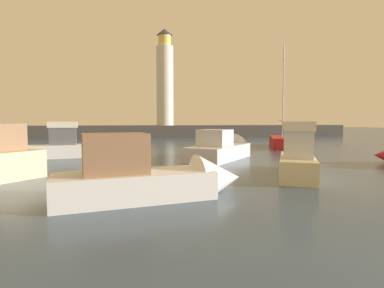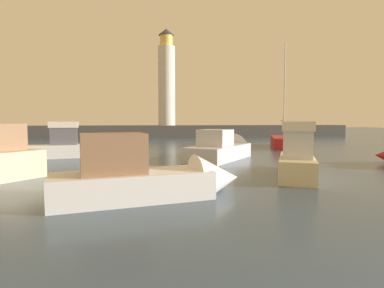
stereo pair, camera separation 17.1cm
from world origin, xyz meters
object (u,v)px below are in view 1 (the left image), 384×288
Objects in this scene: motorboat_5 at (45,147)px; motorboat_4 at (159,177)px; motorboat_2 at (297,158)px; motorboat_1 at (227,149)px; lighthouse at (165,80)px; sailboat_moored at (281,142)px.

motorboat_4 is at bearing -61.71° from motorboat_5.
motorboat_1 is at bearing 98.19° from motorboat_2.
lighthouse reaches higher than motorboat_2.
motorboat_1 is 1.11× the size of motorboat_4.
motorboat_2 is at bearing -35.12° from motorboat_5.
motorboat_5 is (-15.72, 11.06, -0.04)m from motorboat_2.
motorboat_5 is (-12.90, -31.71, -9.72)m from lighthouse.
motorboat_2 reaches higher than motorboat_4.
sailboat_moored is at bearing 65.52° from motorboat_2.
sailboat_moored is (9.13, 8.40, -0.09)m from motorboat_1.
motorboat_2 is 0.86× the size of motorboat_4.
sailboat_moored reaches higher than motorboat_5.
motorboat_5 is at bearing 144.88° from motorboat_2.
motorboat_4 is (-6.58, -12.41, 0.07)m from motorboat_1.
motorboat_1 is 0.74× the size of sailboat_moored.
motorboat_2 is (2.82, -42.77, -9.68)m from lighthouse.
lighthouse is 1.54× the size of sailboat_moored.
motorboat_1 is at bearing -137.37° from sailboat_moored.
sailboat_moored is at bearing -67.31° from lighthouse.
sailboat_moored is (7.85, 17.25, -0.30)m from motorboat_2.
motorboat_2 is 8.62m from motorboat_4.
lighthouse reaches higher than motorboat_1.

